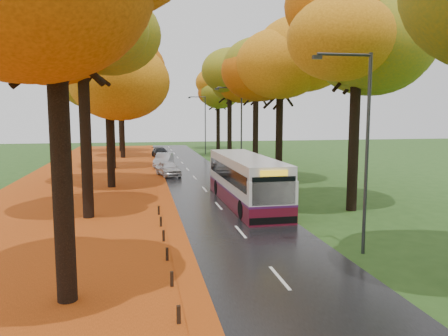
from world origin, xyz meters
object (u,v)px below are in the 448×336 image
object	(u,v)px
streetlamp_near	(362,138)
bus	(246,179)
car_silver	(164,160)
car_white	(168,169)
streetlamp_mid	(239,124)
car_dark	(160,152)
streetlamp_far	(203,120)

from	to	relation	value
streetlamp_near	bus	distance (m)	10.98
bus	car_silver	world-z (taller)	bus
car_white	streetlamp_mid	bearing A→B (deg)	-27.66
car_silver	car_dark	size ratio (longest dim) A/B	1.04
car_white	bus	bearing A→B (deg)	-86.53
streetlamp_mid	streetlamp_far	distance (m)	22.00
streetlamp_near	streetlamp_mid	world-z (taller)	same
streetlamp_near	car_white	distance (m)	24.70
car_white	car_dark	world-z (taller)	car_white
streetlamp_mid	car_dark	size ratio (longest dim) A/B	1.87
bus	car_white	distance (m)	13.90
streetlamp_mid	car_dark	distance (m)	20.16
streetlamp_near	car_dark	world-z (taller)	streetlamp_near
streetlamp_near	car_white	xyz separation A→B (m)	(-6.16, 23.58, -4.01)
bus	car_silver	xyz separation A→B (m)	(-4.04, 20.07, -0.83)
streetlamp_far	car_dark	bearing A→B (deg)	-152.16
streetlamp_near	car_white	bearing A→B (deg)	104.65
bus	car_dark	world-z (taller)	bus
streetlamp_near	streetlamp_mid	distance (m)	22.00
streetlamp_mid	car_white	bearing A→B (deg)	165.63
bus	streetlamp_mid	bearing A→B (deg)	78.79
car_dark	bus	bearing A→B (deg)	-91.59
streetlamp_near	car_white	size ratio (longest dim) A/B	2.04
streetlamp_mid	streetlamp_far	bearing A→B (deg)	90.00
streetlamp_mid	streetlamp_far	world-z (taller)	same
bus	streetlamp_far	bearing A→B (deg)	85.59
car_silver	streetlamp_near	bearing A→B (deg)	-66.32
streetlamp_mid	bus	distance (m)	12.30
streetlamp_near	car_silver	xyz separation A→B (m)	(-6.21, 30.37, -3.94)
car_white	streetlamp_far	bearing A→B (deg)	59.91
car_white	car_dark	distance (m)	17.20
car_silver	car_dark	xyz separation A→B (m)	(0.11, 10.41, -0.11)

